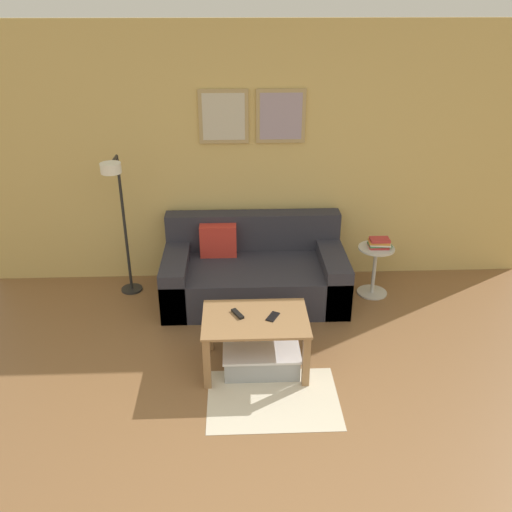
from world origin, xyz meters
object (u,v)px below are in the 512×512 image
(couch, at_px, (254,272))
(book_stack, at_px, (379,243))
(floor_lamp, at_px, (118,205))
(coffee_table, at_px, (255,328))
(cell_phone, at_px, (273,317))
(remote_control, at_px, (238,314))
(storage_bin, at_px, (261,357))
(side_table, at_px, (375,266))

(couch, distance_m, book_stack, 1.26)
(floor_lamp, bearing_deg, coffee_table, -43.05)
(cell_phone, bearing_deg, coffee_table, -150.23)
(floor_lamp, bearing_deg, remote_control, -45.25)
(couch, xyz_separation_m, book_stack, (1.22, -0.01, 0.30))
(storage_bin, xyz_separation_m, cell_phone, (0.09, 0.02, 0.37))
(book_stack, relative_size, remote_control, 1.52)
(storage_bin, distance_m, book_stack, 1.73)
(coffee_table, relative_size, cell_phone, 5.94)
(side_table, bearing_deg, storage_bin, -135.72)
(coffee_table, relative_size, floor_lamp, 0.58)
(floor_lamp, distance_m, cell_phone, 1.84)
(couch, xyz_separation_m, cell_phone, (0.11, -1.14, 0.21))
(coffee_table, height_order, side_table, side_table)
(cell_phone, bearing_deg, storage_bin, -141.37)
(couch, distance_m, side_table, 1.20)
(couch, relative_size, coffee_table, 2.11)
(storage_bin, distance_m, side_table, 1.67)
(floor_lamp, relative_size, side_table, 2.78)
(couch, distance_m, storage_bin, 1.17)
(remote_control, bearing_deg, coffee_table, -46.89)
(storage_bin, distance_m, remote_control, 0.42)
(couch, height_order, side_table, couch)
(coffee_table, bearing_deg, cell_phone, 2.35)
(floor_lamp, bearing_deg, couch, 0.58)
(couch, xyz_separation_m, side_table, (1.20, -0.01, 0.05))
(remote_control, bearing_deg, cell_phone, -36.41)
(couch, bearing_deg, remote_control, -98.68)
(floor_lamp, height_order, book_stack, floor_lamp)
(floor_lamp, xyz_separation_m, book_stack, (2.47, 0.01, -0.44))
(storage_bin, distance_m, floor_lamp, 1.93)
(coffee_table, distance_m, book_stack, 1.71)
(floor_lamp, relative_size, book_stack, 6.23)
(couch, relative_size, cell_phone, 12.53)
(remote_control, bearing_deg, side_table, 10.98)
(coffee_table, relative_size, book_stack, 3.64)
(storage_bin, height_order, floor_lamp, floor_lamp)
(couch, bearing_deg, side_table, -0.29)
(floor_lamp, relative_size, cell_phone, 10.16)
(floor_lamp, height_order, side_table, floor_lamp)
(side_table, relative_size, book_stack, 2.24)
(side_table, height_order, cell_phone, side_table)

